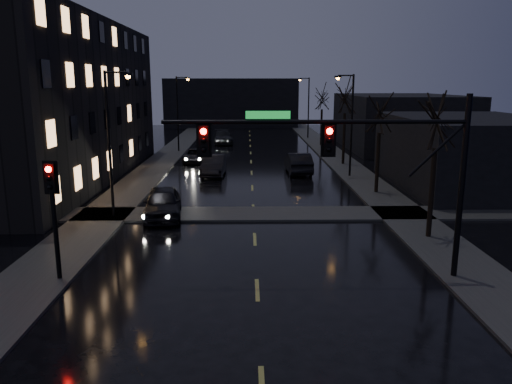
{
  "coord_description": "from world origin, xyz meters",
  "views": [
    {
      "loc": [
        -0.34,
        -8.94,
        7.39
      ],
      "look_at": [
        -0.01,
        10.05,
        3.2
      ],
      "focal_mm": 35.0,
      "sensor_mm": 36.0,
      "label": 1
    }
  ],
  "objects_px": {
    "oncoming_car_c": "(195,156)",
    "lead_car": "(298,163)",
    "oncoming_car_a": "(163,203)",
    "oncoming_car_d": "(223,137)",
    "oncoming_car_b": "(214,165)"
  },
  "relations": [
    {
      "from": "oncoming_car_c",
      "to": "lead_car",
      "type": "xyz_separation_m",
      "value": [
        9.12,
        -5.75,
        0.21
      ]
    },
    {
      "from": "oncoming_car_a",
      "to": "lead_car",
      "type": "xyz_separation_m",
      "value": [
        8.93,
        13.84,
        0.02
      ]
    },
    {
      "from": "oncoming_car_a",
      "to": "oncoming_car_d",
      "type": "bearing_deg",
      "value": 80.34
    },
    {
      "from": "oncoming_car_a",
      "to": "oncoming_car_b",
      "type": "bearing_deg",
      "value": 74.54
    },
    {
      "from": "oncoming_car_a",
      "to": "oncoming_car_d",
      "type": "height_order",
      "value": "oncoming_car_a"
    },
    {
      "from": "lead_car",
      "to": "oncoming_car_b",
      "type": "bearing_deg",
      "value": 4.77
    },
    {
      "from": "oncoming_car_a",
      "to": "lead_car",
      "type": "relative_size",
      "value": 0.95
    },
    {
      "from": "lead_car",
      "to": "oncoming_car_c",
      "type": "bearing_deg",
      "value": -34.47
    },
    {
      "from": "oncoming_car_a",
      "to": "oncoming_car_d",
      "type": "distance_m",
      "value": 34.37
    },
    {
      "from": "oncoming_car_c",
      "to": "oncoming_car_a",
      "type": "bearing_deg",
      "value": -90.11
    },
    {
      "from": "oncoming_car_d",
      "to": "lead_car",
      "type": "height_order",
      "value": "lead_car"
    },
    {
      "from": "oncoming_car_c",
      "to": "oncoming_car_d",
      "type": "xyz_separation_m",
      "value": [
        1.91,
        14.74,
        0.17
      ]
    },
    {
      "from": "oncoming_car_a",
      "to": "oncoming_car_d",
      "type": "relative_size",
      "value": 0.88
    },
    {
      "from": "oncoming_car_c",
      "to": "lead_car",
      "type": "relative_size",
      "value": 0.89
    },
    {
      "from": "oncoming_car_b",
      "to": "oncoming_car_c",
      "type": "xyz_separation_m",
      "value": [
        -2.17,
        6.61,
        -0.17
      ]
    }
  ]
}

